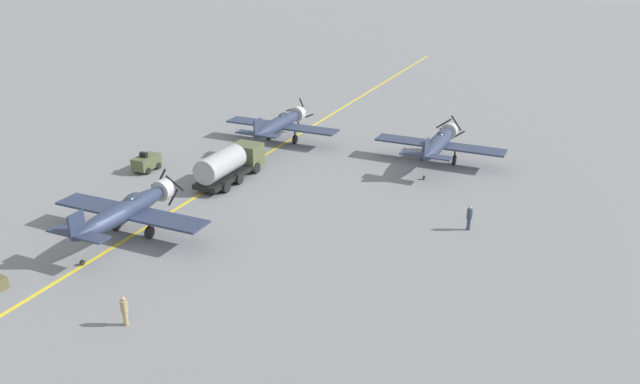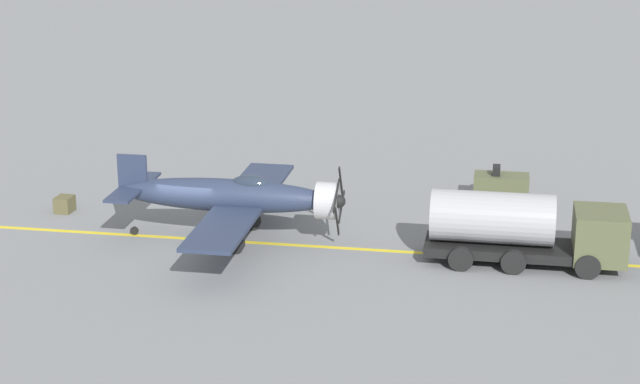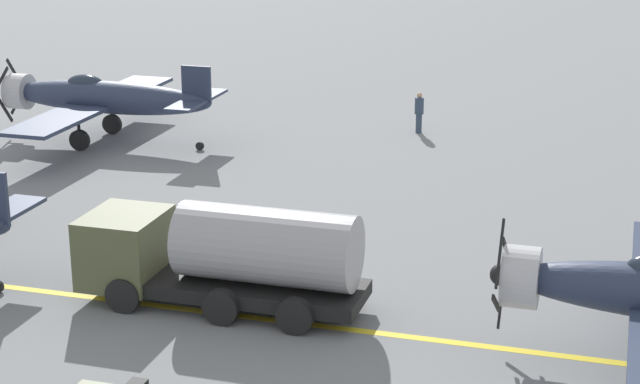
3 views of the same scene
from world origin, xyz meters
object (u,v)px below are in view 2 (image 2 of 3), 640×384
at_px(tow_tractor, 501,186).
at_px(airplane_mid_center, 234,197).
at_px(fuel_tanker, 526,229).
at_px(supply_crate_by_tanker, 65,204).

bearing_deg(tow_tractor, airplane_mid_center, -56.22).
bearing_deg(tow_tractor, fuel_tanker, 7.47).
xyz_separation_m(airplane_mid_center, tow_tractor, (-7.51, 11.23, -1.22)).
bearing_deg(supply_crate_by_tanker, fuel_tanker, 81.70).
bearing_deg(airplane_mid_center, supply_crate_by_tanker, -95.35).
relative_size(airplane_mid_center, tow_tractor, 4.62).
bearing_deg(airplane_mid_center, fuel_tanker, 97.30).
height_order(fuel_tanker, tow_tractor, fuel_tanker).
xyz_separation_m(fuel_tanker, tow_tractor, (-8.13, -1.07, -0.72)).
height_order(tow_tractor, supply_crate_by_tanker, tow_tractor).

